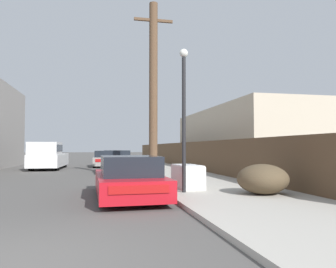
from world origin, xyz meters
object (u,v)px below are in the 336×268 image
object	(u,v)px
discarded_fridge	(187,176)
car_parked_far	(104,159)
utility_pole	(153,88)
brush_pile	(263,179)
street_lamp	(184,108)
parked_sports_car_red	(128,179)
car_parked_mid	(116,162)
pickup_truck	(48,156)

from	to	relation	value
discarded_fridge	car_parked_far	xyz separation A→B (m)	(-2.43, 15.49, 0.08)
utility_pole	brush_pile	world-z (taller)	utility_pole
street_lamp	brush_pile	size ratio (longest dim) A/B	2.95
parked_sports_car_red	utility_pole	world-z (taller)	utility_pole
car_parked_mid	brush_pile	xyz separation A→B (m)	(3.60, -11.14, -0.06)
brush_pile	car_parked_mid	bearing A→B (deg)	107.89
car_parked_mid	car_parked_far	distance (m)	6.29
car_parked_mid	brush_pile	bearing A→B (deg)	-70.18
car_parked_mid	street_lamp	bearing A→B (deg)	-80.03
car_parked_far	utility_pole	bearing A→B (deg)	-80.37
street_lamp	brush_pile	distance (m)	3.15
car_parked_far	discarded_fridge	bearing A→B (deg)	-81.00
discarded_fridge	parked_sports_car_red	bearing A→B (deg)	-156.12
discarded_fridge	brush_pile	xyz separation A→B (m)	(1.75, -1.92, 0.05)
brush_pile	utility_pole	bearing A→B (deg)	110.82
car_parked_mid	pickup_truck	bearing A→B (deg)	142.16
car_parked_far	pickup_truck	world-z (taller)	pickup_truck
car_parked_far	parked_sports_car_red	bearing A→B (deg)	-88.71
car_parked_mid	pickup_truck	xyz separation A→B (m)	(-4.44, 3.69, 0.30)
car_parked_mid	street_lamp	xyz separation A→B (m)	(1.45, -10.27, 2.08)
car_parked_far	car_parked_mid	bearing A→B (deg)	-84.60
discarded_fridge	parked_sports_car_red	xyz separation A→B (m)	(-2.09, -0.99, 0.06)
car_parked_mid	utility_pole	world-z (taller)	utility_pole
car_parked_mid	utility_pole	size ratio (longest dim) A/B	0.59
discarded_fridge	street_lamp	bearing A→B (deg)	-112.38
discarded_fridge	utility_pole	world-z (taller)	utility_pole
utility_pole	car_parked_far	bearing A→B (deg)	99.55
utility_pole	brush_pile	distance (m)	7.30
car_parked_far	street_lamp	world-z (taller)	street_lamp
discarded_fridge	pickup_truck	distance (m)	14.37
discarded_fridge	utility_pole	xyz separation A→B (m)	(-0.50, 3.98, 3.71)
discarded_fridge	parked_sports_car_red	world-z (taller)	parked_sports_car_red
parked_sports_car_red	car_parked_mid	xyz separation A→B (m)	(0.24, 10.22, 0.05)
pickup_truck	car_parked_far	bearing A→B (deg)	-144.03
pickup_truck	brush_pile	xyz separation A→B (m)	(8.03, -14.84, -0.36)
car_parked_mid	brush_pile	distance (m)	11.71
car_parked_mid	pickup_truck	distance (m)	5.78
pickup_truck	street_lamp	bearing A→B (deg)	115.12
utility_pole	brush_pile	size ratio (longest dim) A/B	5.40
car_parked_mid	utility_pole	distance (m)	6.50
pickup_truck	street_lamp	size ratio (longest dim) A/B	1.27
discarded_fridge	street_lamp	size ratio (longest dim) A/B	0.38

